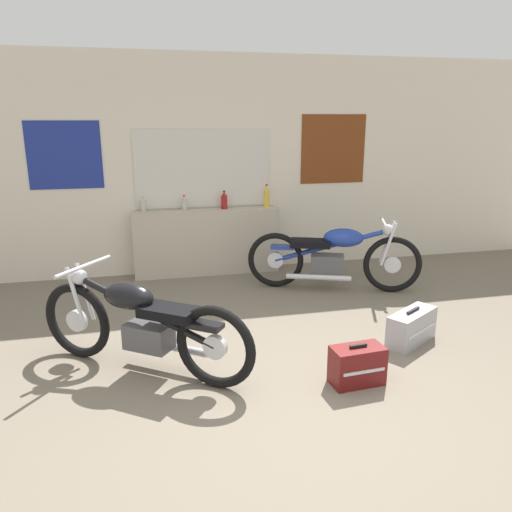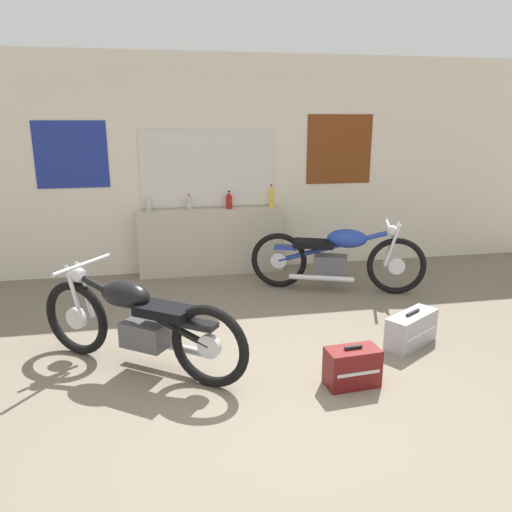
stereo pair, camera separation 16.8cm
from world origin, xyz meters
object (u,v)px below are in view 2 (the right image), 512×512
bottle_right_center (271,197)px  hard_case_darkred (352,367)px  bottle_leftmost (148,204)px  motorcycle_black (138,322)px  bottle_center (229,201)px  motorcycle_blue (337,256)px  bottle_left_center (189,203)px  hard_case_silver (411,329)px

bottle_right_center → hard_case_darkred: bottle_right_center is taller
bottle_leftmost → motorcycle_black: size_ratio=0.12×
bottle_leftmost → bottle_center: bottle_center is taller
motorcycle_blue → bottle_center: bearing=138.0°
bottle_left_center → motorcycle_black: bottle_left_center is taller
motorcycle_blue → bottle_right_center: bearing=120.8°
bottle_right_center → motorcycle_blue: size_ratio=0.16×
motorcycle_black → hard_case_darkred: 1.74m
bottle_leftmost → motorcycle_blue: 2.47m
bottle_left_center → motorcycle_blue: bearing=-31.8°
bottle_left_center → bottle_center: bearing=-0.0°
bottle_leftmost → bottle_right_center: 1.60m
bottle_center → bottle_right_center: (0.56, -0.05, 0.04)m
bottle_left_center → hard_case_darkred: (1.02, -3.16, -0.79)m
motorcycle_blue → motorcycle_black: bearing=-145.6°
motorcycle_black → hard_case_darkred: bearing=-20.0°
bottle_right_center → motorcycle_black: size_ratio=0.19×
bottle_left_center → bottle_right_center: bearing=-2.8°
hard_case_silver → hard_case_darkred: bearing=-144.4°
motorcycle_black → hard_case_darkred: size_ratio=3.91×
bottle_center → motorcycle_blue: bottle_center is taller
bottle_left_center → bottle_center: 0.52m
bottle_leftmost → motorcycle_black: bearing=-91.7°
motorcycle_black → bottle_center: bearing=66.5°
motorcycle_black → hard_case_silver: 2.43m
hard_case_darkred → hard_case_silver: bearing=35.6°
motorcycle_blue → hard_case_silver: bearing=-84.1°
bottle_right_center → bottle_leftmost: bearing=177.6°
bottle_leftmost → hard_case_silver: (2.34, -2.60, -0.79)m
hard_case_darkred → bottle_left_center: bearing=108.0°
bottle_right_center → hard_case_silver: (0.74, -2.54, -0.84)m
bottle_leftmost → hard_case_darkred: bottle_leftmost is taller
bottle_right_center → hard_case_silver: bottle_right_center is taller
motorcycle_blue → hard_case_darkred: motorcycle_blue is taller
bottle_left_center → hard_case_darkred: 3.41m
bottle_center → hard_case_silver: size_ratio=0.40×
bottle_leftmost → bottle_center: (1.04, -0.02, 0.02)m
bottle_leftmost → bottle_left_center: 0.52m
bottle_center → hard_case_silver: (1.30, -2.59, -0.81)m
motorcycle_blue → hard_case_silver: (0.16, -1.56, -0.27)m
hard_case_silver → motorcycle_black: bearing=179.5°
bottle_center → hard_case_darkred: size_ratio=0.55×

